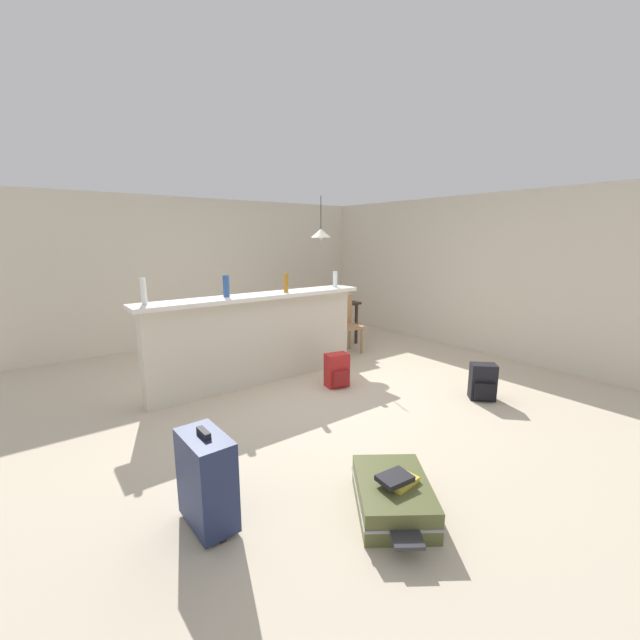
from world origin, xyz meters
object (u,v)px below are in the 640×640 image
backpack_black (483,382)px  dining_table (322,308)px  suitcase_flat_olive (393,496)px  bottle_clear (335,279)px  bottle_amber (286,283)px  pendant_lamp (321,233)px  bottle_blue (226,286)px  suitcase_upright_navy (207,479)px  book_stack (398,479)px  dining_chair_near_partition (345,321)px  backpack_red (337,371)px  bottle_white (144,291)px

backpack_black → dining_table: bearing=89.7°
suitcase_flat_olive → bottle_clear: bearing=57.8°
bottle_amber → pendant_lamp: (1.37, 1.06, 0.64)m
bottle_blue → suitcase_upright_navy: (-1.15, -2.16, -0.94)m
bottle_clear → dining_table: (0.55, 1.01, -0.61)m
backpack_black → book_stack: 2.38m
bottle_blue → pendant_lamp: 2.44m
dining_chair_near_partition → backpack_red: dining_chair_near_partition is taller
pendant_lamp → book_stack: bearing=-120.6°
bottle_white → suitcase_flat_olive: 3.16m
dining_chair_near_partition → pendant_lamp: pendant_lamp is taller
backpack_red → bottle_amber: bearing=115.4°
suitcase_upright_navy → book_stack: size_ratio=2.35×
bottle_white → dining_table: (3.09, 0.94, -0.64)m
bottle_blue → dining_table: bearing=24.1°
bottle_blue → backpack_black: size_ratio=0.61×
backpack_black → bottle_amber: bearing=124.9°
bottle_white → pendant_lamp: bearing=17.0°
bottle_white → bottle_clear: (2.55, -0.07, -0.03)m
dining_chair_near_partition → backpack_red: bearing=-134.1°
bottle_blue → suitcase_upright_navy: bottle_blue is taller
bottle_clear → suitcase_flat_olive: size_ratio=0.25×
dining_table → suitcase_upright_navy: dining_table is taller
book_stack → bottle_amber: bearing=72.3°
bottle_white → bottle_blue: size_ratio=1.08×
bottle_white → bottle_blue: bearing=-2.1°
bottle_blue → bottle_amber: bearing=-6.5°
bottle_white → bottle_amber: 1.69m
bottle_blue → backpack_black: bearing=-43.8°
bottle_clear → dining_table: 1.30m
suitcase_upright_navy → suitcase_flat_olive: bearing=-30.6°
bottle_clear → book_stack: bottle_clear is taller
backpack_black → dining_chair_near_partition: bearing=89.5°
pendant_lamp → backpack_black: (0.02, -3.05, -1.70)m
bottle_white → bottle_amber: bearing=-4.2°
book_stack → backpack_black: bearing=18.1°
backpack_red → bottle_blue: bearing=145.5°
dining_table → bottle_clear: bearing=-118.3°
bottle_blue → book_stack: bottle_blue is taller
backpack_red → book_stack: size_ratio=1.47×
dining_chair_near_partition → dining_table: bearing=90.5°
bottle_amber → pendant_lamp: 1.85m
pendant_lamp → backpack_black: size_ratio=1.70×
pendant_lamp → suitcase_flat_olive: 4.73m
backpack_black → backpack_red: (-1.08, 1.33, 0.00)m
suitcase_flat_olive → book_stack: 0.15m
pendant_lamp → bottle_blue: bearing=-155.7°
bottle_white → bottle_amber: (1.69, -0.12, -0.02)m
dining_table → dining_chair_near_partition: 0.61m
suitcase_flat_olive → book_stack: bearing=-95.0°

